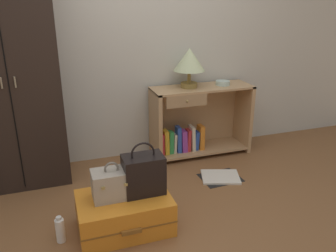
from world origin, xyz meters
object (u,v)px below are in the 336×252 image
bookshelf (197,122)px  train_case (112,184)px  handbag (143,174)px  bottle (60,230)px  wardrobe (11,76)px  table_lamp (189,61)px  open_book_on_floor (220,177)px  suitcase_large (124,213)px  bowl (223,83)px

bookshelf → train_case: size_ratio=3.70×
handbag → bottle: (-0.62, -0.03, -0.32)m
bookshelf → bottle: bookshelf is taller
wardrobe → table_lamp: size_ratio=4.98×
handbag → open_book_on_floor: handbag is taller
wardrobe → suitcase_large: (0.73, -1.02, -0.86)m
bookshelf → table_lamp: bearing=178.4°
table_lamp → open_book_on_floor: size_ratio=0.94×
bottle → open_book_on_floor: 1.56m
train_case → open_book_on_floor: 1.24m
bottle → open_book_on_floor: bottle is taller
bowl → bottle: bowl is taller
suitcase_large → table_lamp: bearing=49.0°
bookshelf → handbag: (-0.87, -1.05, 0.05)m
table_lamp → bottle: bearing=-142.3°
bowl → suitcase_large: 1.80m
bookshelf → table_lamp: size_ratio=2.67×
bowl → bottle: bearing=-149.2°
wardrobe → handbag: 1.45m
table_lamp → open_book_on_floor: 1.19m
table_lamp → bottle: size_ratio=1.98×
open_book_on_floor → handbag: bearing=-153.3°
wardrobe → handbag: size_ratio=4.96×
suitcase_large → bottle: bearing=-179.5°
train_case → bottle: (-0.39, -0.03, -0.28)m
bookshelf → open_book_on_floor: bearing=-90.0°
open_book_on_floor → bottle: bearing=-162.7°
bowl → bottle: size_ratio=0.74×
open_book_on_floor → suitcase_large: bearing=-155.9°
wardrobe → table_lamp: bearing=1.8°
wardrobe → train_case: 1.34m
wardrobe → bottle: 1.39m
train_case → bookshelf: bearing=43.4°
suitcase_large → open_book_on_floor: bearing=24.1°
wardrobe → handbag: bearing=-48.3°
train_case → open_book_on_floor: train_case is taller
table_lamp → bottle: (-1.39, -1.08, -0.93)m
handbag → bookshelf: bearing=50.2°
suitcase_large → open_book_on_floor: size_ratio=1.60×
bottle → wardrobe: bearing=104.5°
open_book_on_floor → wardrobe: bearing=162.3°
wardrobe → bottle: bearing=-75.5°
bowl → bottle: 2.17m
bottle → bowl: bearing=30.8°
wardrobe → table_lamp: (1.66, 0.05, 0.03)m
bookshelf → handbag: bookshelf is taller
suitcase_large → open_book_on_floor: 1.13m
table_lamp → bottle: table_lamp is taller
wardrobe → open_book_on_floor: 2.09m
handbag → open_book_on_floor: size_ratio=0.95×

